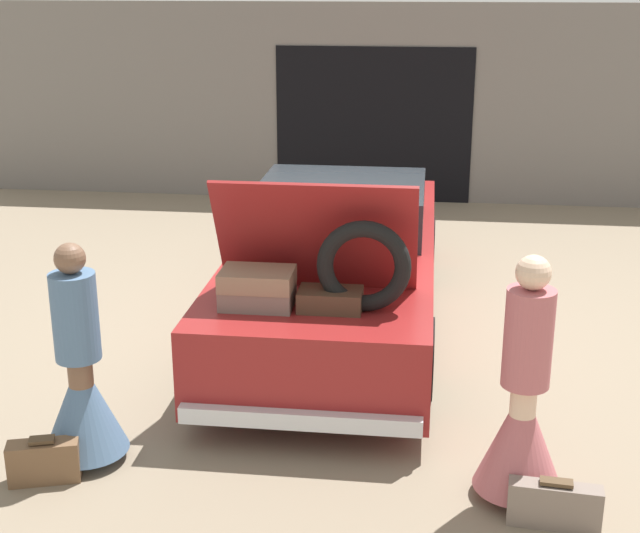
{
  "coord_description": "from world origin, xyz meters",
  "views": [
    {
      "loc": [
        0.81,
        -7.86,
        3.18
      ],
      "look_at": [
        0.0,
        -1.34,
        1.01
      ],
      "focal_mm": 50.0,
      "sensor_mm": 36.0,
      "label": 1
    }
  ],
  "objects_px": {
    "car": "(338,263)",
    "person_right": "(522,415)",
    "person_left": "(82,386)",
    "suitcase_beside_right_person": "(554,505)",
    "suitcase_beside_left_person": "(44,461)"
  },
  "relations": [
    {
      "from": "person_left",
      "to": "suitcase_beside_right_person",
      "type": "relative_size",
      "value": 2.75
    },
    {
      "from": "suitcase_beside_left_person",
      "to": "person_right",
      "type": "bearing_deg",
      "value": 3.66
    },
    {
      "from": "car",
      "to": "person_left",
      "type": "height_order",
      "value": "car"
    },
    {
      "from": "car",
      "to": "person_left",
      "type": "xyz_separation_m",
      "value": [
        -1.44,
        -2.69,
        -0.05
      ]
    },
    {
      "from": "car",
      "to": "person_right",
      "type": "distance_m",
      "value": 3.15
    },
    {
      "from": "person_left",
      "to": "suitcase_beside_right_person",
      "type": "bearing_deg",
      "value": 94.89
    },
    {
      "from": "person_left",
      "to": "person_right",
      "type": "distance_m",
      "value": 2.89
    },
    {
      "from": "car",
      "to": "suitcase_beside_left_person",
      "type": "height_order",
      "value": "car"
    },
    {
      "from": "person_right",
      "to": "car",
      "type": "bearing_deg",
      "value": 38.31
    },
    {
      "from": "suitcase_beside_right_person",
      "to": "person_right",
      "type": "bearing_deg",
      "value": 122.81
    },
    {
      "from": "person_right",
      "to": "suitcase_beside_left_person",
      "type": "relative_size",
      "value": 3.35
    },
    {
      "from": "person_left",
      "to": "suitcase_beside_left_person",
      "type": "relative_size",
      "value": 3.21
    },
    {
      "from": "car",
      "to": "person_left",
      "type": "relative_size",
      "value": 3.22
    },
    {
      "from": "suitcase_beside_left_person",
      "to": "suitcase_beside_right_person",
      "type": "distance_m",
      "value": 3.25
    },
    {
      "from": "person_right",
      "to": "suitcase_beside_left_person",
      "type": "height_order",
      "value": "person_right"
    }
  ]
}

